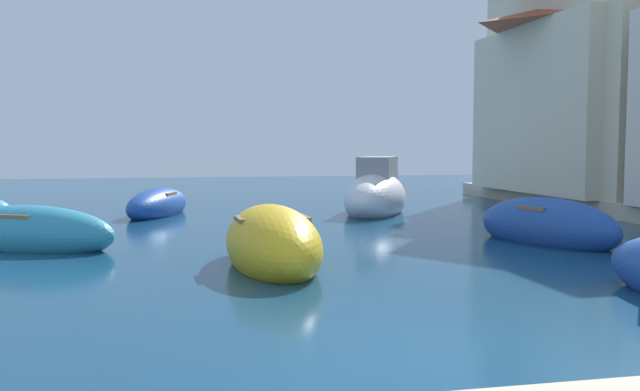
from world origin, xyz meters
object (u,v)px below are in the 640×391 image
object	(u,v)px
waterfront_building_annex	(615,67)
waterfront_building_far	(608,91)
moored_boat_1	(376,195)
moored_boat_6	(547,226)
moored_boat_5	(28,233)
moored_boat_4	(272,244)
moored_boat_7	(158,205)

from	to	relation	value
waterfront_building_annex	waterfront_building_far	xyz separation A→B (m)	(0.00, 0.37, -0.83)
waterfront_building_far	moored_boat_1	bearing A→B (deg)	-172.19
moored_boat_1	moored_boat_6	xyz separation A→B (m)	(1.85, -7.28, -0.20)
moored_boat_5	moored_boat_6	distance (m)	11.36
moored_boat_1	moored_boat_4	distance (m)	10.09
moored_boat_4	moored_boat_6	world-z (taller)	moored_boat_4
moored_boat_5	waterfront_building_far	size ratio (longest dim) A/B	0.50
moored_boat_1	moored_boat_4	world-z (taller)	moored_boat_1
moored_boat_7	waterfront_building_far	xyz separation A→B (m)	(16.14, 0.61, 3.86)
moored_boat_1	moored_boat_7	bearing A→B (deg)	-69.67
moored_boat_1	moored_boat_4	size ratio (longest dim) A/B	1.30
moored_boat_5	moored_boat_7	xyz separation A→B (m)	(2.50, 6.44, -0.03)
moored_boat_1	moored_boat_4	bearing A→B (deg)	-1.46
moored_boat_6	moored_boat_7	distance (m)	11.83
moored_boat_5	moored_boat_7	bearing A→B (deg)	-84.50
moored_boat_5	waterfront_building_annex	size ratio (longest dim) A/B	0.46
moored_boat_1	moored_boat_6	distance (m)	7.52
moored_boat_1	moored_boat_7	size ratio (longest dim) A/B	1.27
moored_boat_7	moored_boat_6	bearing A→B (deg)	68.25
moored_boat_5	moored_boat_6	xyz separation A→B (m)	(11.26, -1.50, 0.03)
moored_boat_1	waterfront_building_annex	world-z (taller)	waterfront_building_annex
moored_boat_1	waterfront_building_far	world-z (taller)	waterfront_building_far
moored_boat_4	waterfront_building_far	size ratio (longest dim) A/B	0.47
moored_boat_5	moored_boat_6	size ratio (longest dim) A/B	1.08
moored_boat_4	waterfront_building_annex	xyz separation A→B (m)	(13.85, 9.87, 4.59)
moored_boat_6	moored_boat_7	bearing A→B (deg)	27.46
moored_boat_1	waterfront_building_far	distance (m)	9.99
moored_boat_1	moored_boat_5	xyz separation A→B (m)	(-9.42, -5.78, -0.23)
moored_boat_4	moored_boat_6	size ratio (longest dim) A/B	1.00
moored_boat_5	waterfront_building_annex	distance (m)	20.35
moored_boat_5	waterfront_building_far	distance (m)	20.30
moored_boat_7	waterfront_building_annex	world-z (taller)	waterfront_building_annex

